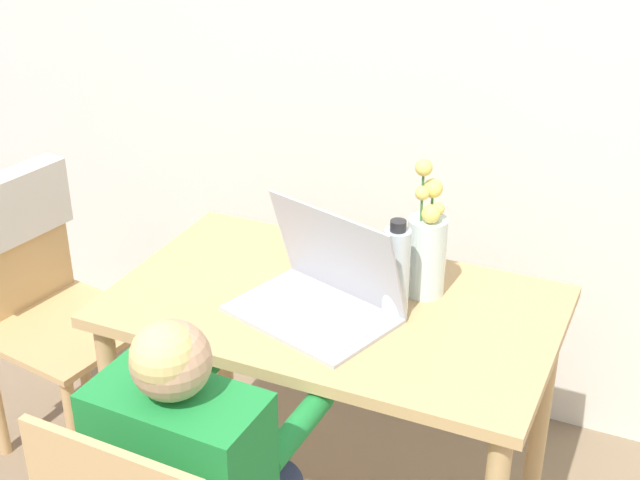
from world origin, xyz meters
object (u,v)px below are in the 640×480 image
flower_vase (427,247)px  water_bottle (396,272)px  laptop (322,289)px  person_seated (197,470)px  chair_spare (33,271)px

flower_vase → water_bottle: size_ratio=1.41×
laptop → water_bottle: bearing=35.7°
person_seated → flower_vase: 0.76m
chair_spare → water_bottle: (1.11, -0.01, 0.25)m
person_seated → flower_vase: (0.25, 0.69, 0.23)m
flower_vase → water_bottle: 0.13m
person_seated → flower_vase: bearing=-107.5°
person_seated → laptop: (0.05, 0.50, 0.17)m
chair_spare → person_seated: person_seated is taller
chair_spare → water_bottle: bearing=-81.2°
person_seated → water_bottle: person_seated is taller
water_bottle → chair_spare: bearing=179.7°
person_seated → water_bottle: (0.21, 0.56, 0.22)m
chair_spare → water_bottle: size_ratio=3.46×
chair_spare → person_seated: 1.06m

